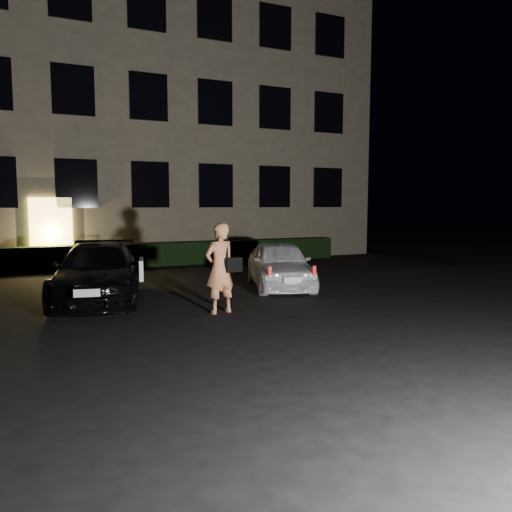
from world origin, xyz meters
name	(u,v)px	position (x,y,z in m)	size (l,w,h in m)	color
ground	(289,330)	(0.00, 0.00, 0.00)	(80.00, 80.00, 0.00)	black
building	(128,119)	(0.00, 14.99, 6.00)	(20.00, 8.11, 12.00)	#665B48
hedge	(155,254)	(0.00, 10.50, 0.42)	(15.00, 0.70, 0.85)	black
sedan	(98,272)	(-2.75, 4.37, 0.67)	(2.78, 4.88, 1.33)	black
hatch	(280,264)	(1.97, 4.19, 0.64)	(2.58, 4.04, 1.28)	white
man	(220,268)	(-0.62, 1.84, 0.95)	(0.85, 0.60, 1.88)	#E18955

